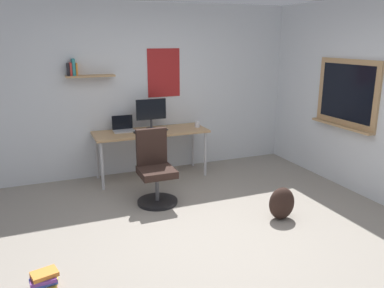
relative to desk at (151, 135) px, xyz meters
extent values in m
plane|color=gray|center=(0.04, -2.06, -0.66)|extent=(5.20, 5.20, 0.00)
cube|color=silver|center=(0.04, 0.39, 0.64)|extent=(5.00, 0.10, 2.60)
cube|color=tan|center=(-0.80, 0.24, 0.89)|extent=(0.68, 0.20, 0.02)
cube|color=#A51E1E|center=(0.33, 0.34, 0.89)|extent=(0.52, 0.01, 0.74)
cube|color=black|center=(-1.09, 0.27, 0.99)|extent=(0.03, 0.14, 0.17)
cube|color=#C63833|center=(-1.06, 0.27, 0.99)|extent=(0.03, 0.14, 0.18)
cube|color=teal|center=(-1.02, 0.27, 1.02)|extent=(0.04, 0.14, 0.23)
cube|color=orange|center=(-0.98, 0.27, 0.99)|extent=(0.02, 0.14, 0.17)
cube|color=tan|center=(2.43, -1.34, 0.69)|extent=(0.04, 1.10, 0.90)
cube|color=black|center=(2.41, -1.34, 0.69)|extent=(0.01, 0.94, 0.76)
cube|color=tan|center=(2.38, -1.34, 0.22)|extent=(0.12, 1.10, 0.03)
cube|color=tan|center=(0.00, 0.00, 0.05)|extent=(1.69, 0.62, 0.03)
cylinder|color=#B7B7BC|center=(-0.79, -0.25, -0.31)|extent=(0.04, 0.04, 0.70)
cylinder|color=#B7B7BC|center=(0.79, -0.25, -0.31)|extent=(0.04, 0.04, 0.70)
cylinder|color=#B7B7BC|center=(-0.79, 0.25, -0.31)|extent=(0.04, 0.04, 0.70)
cylinder|color=#B7B7BC|center=(0.79, 0.25, -0.31)|extent=(0.04, 0.04, 0.70)
cylinder|color=black|center=(-0.22, -0.99, -0.64)|extent=(0.52, 0.52, 0.04)
cylinder|color=#4C4C51|center=(-0.22, -0.99, -0.45)|extent=(0.05, 0.05, 0.34)
cube|color=black|center=(-0.22, -0.99, -0.24)|extent=(0.44, 0.44, 0.09)
cube|color=black|center=(-0.22, -0.79, 0.05)|extent=(0.40, 0.08, 0.48)
cube|color=#ADAFB5|center=(-0.38, 0.11, 0.08)|extent=(0.31, 0.21, 0.02)
cube|color=black|center=(-0.38, 0.21, 0.19)|extent=(0.31, 0.01, 0.21)
cylinder|color=#38383D|center=(0.04, 0.11, 0.07)|extent=(0.17, 0.17, 0.01)
cylinder|color=#38383D|center=(0.04, 0.11, 0.15)|extent=(0.03, 0.03, 0.14)
cube|color=black|center=(0.04, 0.10, 0.38)|extent=(0.46, 0.02, 0.31)
cube|color=black|center=(-0.08, -0.08, 0.08)|extent=(0.37, 0.13, 0.02)
ellipsoid|color=#262628|center=(0.20, -0.08, 0.08)|extent=(0.10, 0.06, 0.03)
cylinder|color=silver|center=(0.75, -0.03, 0.11)|extent=(0.08, 0.08, 0.09)
ellipsoid|color=black|center=(1.01, -1.96, -0.47)|extent=(0.32, 0.22, 0.39)
cube|color=#C63833|center=(-1.64, -2.33, -0.65)|extent=(0.21, 0.16, 0.03)
cube|color=gold|center=(-1.63, -2.34, -0.62)|extent=(0.23, 0.18, 0.03)
cube|color=#3851B2|center=(-1.64, -2.33, -0.59)|extent=(0.23, 0.18, 0.03)
cube|color=#7A3D99|center=(-1.64, -2.34, -0.56)|extent=(0.21, 0.16, 0.03)
cube|color=orange|center=(-1.62, -2.33, -0.52)|extent=(0.24, 0.20, 0.04)
camera|label=1|loc=(-1.54, -5.44, 1.40)|focal=36.08mm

